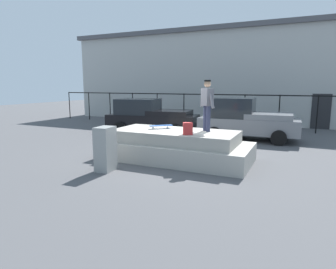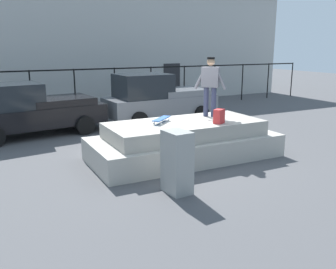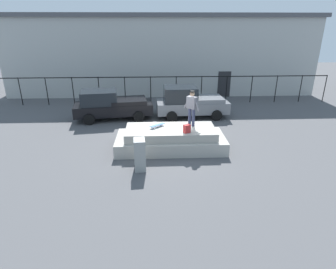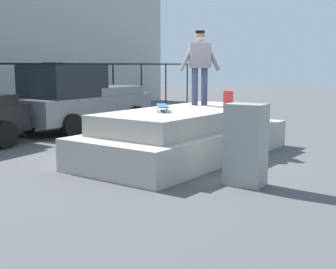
# 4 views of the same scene
# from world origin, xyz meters

# --- Properties ---
(ground_plane) EXTENTS (60.00, 60.00, 0.00)m
(ground_plane) POSITION_xyz_m (0.00, 0.00, 0.00)
(ground_plane) COLOR #4C4C4F
(concrete_ledge) EXTENTS (5.02, 2.25, 0.99)m
(concrete_ledge) POSITION_xyz_m (0.09, -0.32, 0.45)
(concrete_ledge) COLOR #ADA89E
(concrete_ledge) RESTS_ON ground_plane
(skateboarder) EXTENTS (0.71, 0.75, 1.65)m
(skateboarder) POSITION_xyz_m (1.08, 0.01, 1.96)
(skateboarder) COLOR #2D334C
(skateboarder) RESTS_ON concrete_ledge
(skateboard) EXTENTS (0.74, 0.67, 0.12)m
(skateboard) POSITION_xyz_m (-0.52, -0.14, 1.10)
(skateboard) COLOR #264C8C
(skateboard) RESTS_ON concrete_ledge
(backpack) EXTENTS (0.34, 0.31, 0.37)m
(backpack) POSITION_xyz_m (0.77, -0.90, 1.18)
(backpack) COLOR red
(backpack) RESTS_ON concrete_ledge
(car_grey_pickup_mid) EXTENTS (4.46, 2.15, 1.91)m
(car_grey_pickup_mid) POSITION_xyz_m (1.53, 4.44, 0.93)
(car_grey_pickup_mid) COLOR slate
(car_grey_pickup_mid) RESTS_ON ground_plane
(utility_box) EXTENTS (0.49, 0.63, 1.30)m
(utility_box) POSITION_xyz_m (-1.24, -2.34, 0.65)
(utility_box) COLOR gray
(utility_box) RESTS_ON ground_plane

